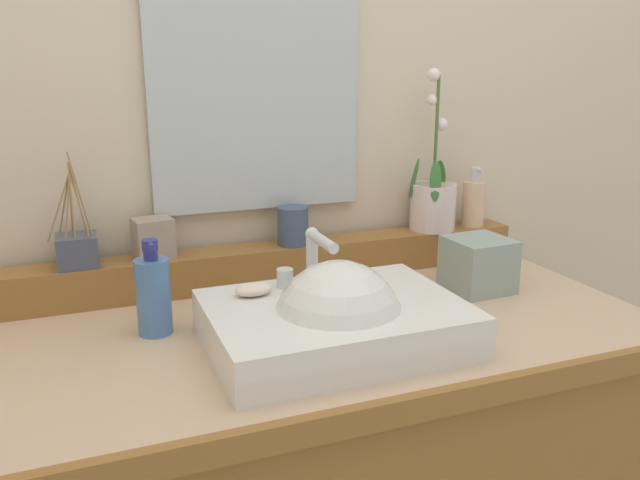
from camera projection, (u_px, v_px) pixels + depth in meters
name	position (u px, v px, depth m)	size (l,w,h in m)	color
wall_back	(249.00, 56.00, 1.52)	(3.03, 0.20, 2.66)	beige
back_ledge	(273.00, 264.00, 1.49)	(1.25, 0.09, 0.09)	olive
sink_basin	(336.00, 324.00, 1.15)	(0.45, 0.33, 0.27)	white
soap_bar	(253.00, 289.00, 1.18)	(0.07, 0.04, 0.02)	beige
potted_plant	(433.00, 198.00, 1.61)	(0.13, 0.12, 0.40)	silver
soap_dispenser	(473.00, 202.00, 1.65)	(0.06, 0.06, 0.15)	beige
tumbler_cup	(293.00, 226.00, 1.48)	(0.07, 0.07, 0.09)	#3D4E6D
reed_diffuser	(77.00, 249.00, 1.32)	(0.10, 0.09, 0.24)	#44495E
trinket_box	(153.00, 238.00, 1.38)	(0.08, 0.06, 0.09)	gray
lotion_bottle	(153.00, 294.00, 1.20)	(0.06, 0.07, 0.18)	#4973B0
tissue_box	(478.00, 264.00, 1.43)	(0.13, 0.13, 0.12)	#8C9E95
mirror	(256.00, 94.00, 1.43)	(0.48, 0.02, 0.52)	silver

